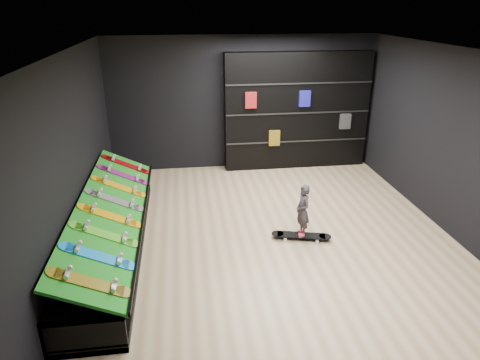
{
  "coord_description": "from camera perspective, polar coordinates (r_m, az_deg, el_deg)",
  "views": [
    {
      "loc": [
        -1.37,
        -6.06,
        3.63
      ],
      "look_at": [
        -0.5,
        0.2,
        1.0
      ],
      "focal_mm": 32.0,
      "sensor_mm": 36.0,
      "label": 1
    }
  ],
  "objects": [
    {
      "name": "floor",
      "position": [
        7.2,
        4.2,
        -7.77
      ],
      "size": [
        6.0,
        7.0,
        0.01
      ],
      "primitive_type": "cube",
      "color": "tan",
      "rests_on": "ground"
    },
    {
      "name": "ceiling",
      "position": [
        6.25,
        5.01,
        16.72
      ],
      "size": [
        6.0,
        7.0,
        0.01
      ],
      "primitive_type": "cube",
      "color": "white",
      "rests_on": "ground"
    },
    {
      "name": "wall_back",
      "position": [
        9.89,
        0.23,
        10.16
      ],
      "size": [
        6.0,
        0.02,
        3.0
      ],
      "primitive_type": "cube",
      "color": "black",
      "rests_on": "ground"
    },
    {
      "name": "wall_front",
      "position": [
        3.6,
        16.79,
        -14.82
      ],
      "size": [
        6.0,
        0.02,
        3.0
      ],
      "primitive_type": "cube",
      "color": "black",
      "rests_on": "ground"
    },
    {
      "name": "wall_left",
      "position": [
        6.63,
        -21.7,
        2.18
      ],
      "size": [
        0.02,
        7.0,
        3.0
      ],
      "primitive_type": "cube",
      "color": "black",
      "rests_on": "ground"
    },
    {
      "name": "wall_right",
      "position": [
        7.77,
        26.8,
        4.22
      ],
      "size": [
        0.02,
        7.0,
        3.0
      ],
      "primitive_type": "cube",
      "color": "black",
      "rests_on": "ground"
    },
    {
      "name": "display_rack",
      "position": [
        7.04,
        -16.66,
        -7.16
      ],
      "size": [
        0.9,
        4.5,
        0.5
      ],
      "primitive_type": null,
      "color": "black",
      "rests_on": "ground"
    },
    {
      "name": "turf_ramp",
      "position": [
        6.82,
        -16.68,
        -3.77
      ],
      "size": [
        0.92,
        4.5,
        0.46
      ],
      "primitive_type": "cube",
      "rotation": [
        0.0,
        0.44,
        0.0
      ],
      "color": "#116C13",
      "rests_on": "display_rack"
    },
    {
      "name": "back_shelving",
      "position": [
        10.01,
        7.55,
        9.08
      ],
      "size": [
        3.31,
        0.39,
        2.65
      ],
      "primitive_type": "cube",
      "color": "black",
      "rests_on": "ground"
    },
    {
      "name": "floor_skateboard",
      "position": [
        7.2,
        8.15,
        -7.52
      ],
      "size": [
        1.0,
        0.46,
        0.09
      ],
      "primitive_type": null,
      "rotation": [
        0.0,
        0.0,
        -0.26
      ],
      "color": "black",
      "rests_on": "ground"
    },
    {
      "name": "child",
      "position": [
        7.05,
        8.29,
        -5.34
      ],
      "size": [
        0.16,
        0.21,
        0.53
      ],
      "primitive_type": "imported",
      "rotation": [
        0.0,
        0.0,
        -1.46
      ],
      "color": "black",
      "rests_on": "floor_skateboard"
    },
    {
      "name": "display_board_0",
      "position": [
        5.19,
        -19.37,
        -12.77
      ],
      "size": [
        0.93,
        0.22,
        0.5
      ],
      "primitive_type": null,
      "rotation": [
        0.0,
        0.44,
        0.0
      ],
      "color": "yellow",
      "rests_on": "turf_ramp"
    },
    {
      "name": "display_board_1",
      "position": [
        5.63,
        -18.4,
        -9.61
      ],
      "size": [
        0.93,
        0.22,
        0.5
      ],
      "primitive_type": null,
      "rotation": [
        0.0,
        0.44,
        0.0
      ],
      "color": "blue",
      "rests_on": "turf_ramp"
    },
    {
      "name": "display_board_2",
      "position": [
        6.09,
        -17.59,
        -6.91
      ],
      "size": [
        0.93,
        0.22,
        0.5
      ],
      "primitive_type": null,
      "rotation": [
        0.0,
        0.44,
        0.0
      ],
      "color": "green",
      "rests_on": "turf_ramp"
    },
    {
      "name": "display_board_3",
      "position": [
        6.57,
        -16.9,
        -4.6
      ],
      "size": [
        0.93,
        0.22,
        0.5
      ],
      "primitive_type": null,
      "rotation": [
        0.0,
        0.44,
        0.0
      ],
      "color": "yellow",
      "rests_on": "turf_ramp"
    },
    {
      "name": "display_board_4",
      "position": [
        7.05,
        -16.31,
        -2.6
      ],
      "size": [
        0.93,
        0.22,
        0.5
      ],
      "primitive_type": null,
      "rotation": [
        0.0,
        0.44,
        0.0
      ],
      "color": "black",
      "rests_on": "turf_ramp"
    },
    {
      "name": "display_board_5",
      "position": [
        7.54,
        -15.8,
        -0.86
      ],
      "size": [
        0.93,
        0.22,
        0.5
      ],
      "primitive_type": null,
      "rotation": [
        0.0,
        0.44,
        0.0
      ],
      "color": "orange",
      "rests_on": "turf_ramp"
    },
    {
      "name": "display_board_6",
      "position": [
        8.04,
        -15.35,
        0.67
      ],
      "size": [
        0.93,
        0.22,
        0.5
      ],
      "primitive_type": null,
      "rotation": [
        0.0,
        0.44,
        0.0
      ],
      "color": "#2626BF",
      "rests_on": "turf_ramp"
    },
    {
      "name": "display_board_7",
      "position": [
        8.54,
        -14.95,
        2.02
      ],
      "size": [
        0.93,
        0.22,
        0.5
      ],
      "primitive_type": null,
      "rotation": [
        0.0,
        0.44,
        0.0
      ],
      "color": "red",
      "rests_on": "turf_ramp"
    }
  ]
}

